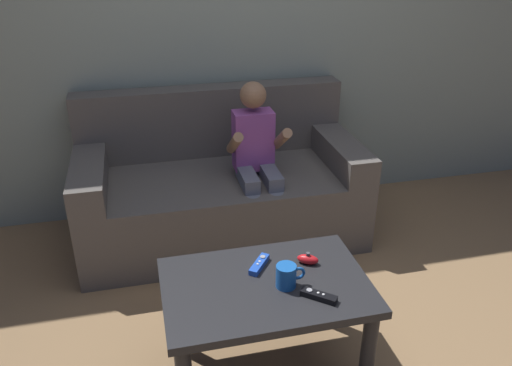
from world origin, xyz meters
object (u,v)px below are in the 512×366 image
Objects in this scene: person_seated_on_couch at (257,158)px; coffee_mug at (287,276)px; coffee_table at (266,300)px; game_remote_blue_far_corner at (259,264)px; game_remote_black_near_edge at (319,296)px; nunchuk_red at (308,259)px; couch at (220,188)px.

coffee_mug is at bearing -97.07° from person_seated_on_couch.
coffee_table is 0.15m from game_remote_blue_far_corner.
coffee_mug is at bearing -25.44° from coffee_table.
game_remote_black_near_edge is 0.23m from nunchuk_red.
person_seated_on_couch is 0.91m from nunchuk_red.
person_seated_on_couch is 1.04m from coffee_mug.
nunchuk_red reaches higher than coffee_table.
coffee_mug reaches higher than game_remote_black_near_edge.
nunchuk_red is at bearing -6.41° from game_remote_blue_far_corner.
coffee_table is 0.24m from nunchuk_red.
game_remote_blue_far_corner is (0.00, 0.11, 0.09)m from coffee_table.
nunchuk_red is at bearing 44.11° from coffee_mug.
game_remote_blue_far_corner is 1.13× the size of coffee_mug.
person_seated_on_couch is 0.91m from game_remote_blue_far_corner.
game_remote_blue_far_corner is (-0.17, 0.25, 0.00)m from game_remote_black_near_edge.
person_seated_on_couch is at bearing 77.13° from game_remote_blue_far_corner.
game_remote_black_near_edge is at bearing -46.65° from coffee_mug.
couch is 1.23m from coffee_mug.
game_remote_black_near_edge is at bearing -38.86° from coffee_table.
game_remote_black_near_edge is 1.30× the size of nunchuk_red.
person_seated_on_couch is 1.19× the size of coffee_table.
couch is 1.70× the size of person_seated_on_couch.
game_remote_blue_far_corner reaches higher than coffee_table.
person_seated_on_couch is at bearing -43.35° from couch.
coffee_table is at bearing 154.56° from coffee_mug.
coffee_mug is at bearing 133.35° from game_remote_black_near_edge.
nunchuk_red reaches higher than game_remote_black_near_edge.
game_remote_black_near_edge is at bearing -55.79° from game_remote_blue_far_corner.
coffee_table is 6.10× the size of game_remote_blue_far_corner.
couch reaches higher than nunchuk_red.
coffee_table is at bearing -101.46° from person_seated_on_couch.
coffee_mug is at bearing -63.53° from game_remote_blue_far_corner.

